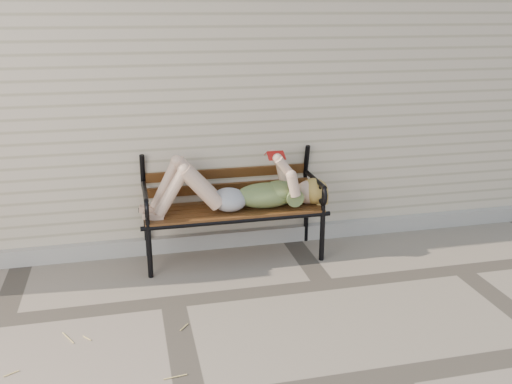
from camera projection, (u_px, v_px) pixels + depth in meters
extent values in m
plane|color=#796D5D|center=(173.00, 302.00, 4.43)|extent=(80.00, 80.00, 0.00)
cube|color=beige|center=(144.00, 67.00, 6.74)|extent=(8.00, 4.00, 3.00)
cube|color=#ADA99C|center=(163.00, 244.00, 5.31)|extent=(8.00, 0.10, 0.15)
cylinder|color=black|center=(149.00, 252.00, 4.77)|extent=(0.05, 0.05, 0.46)
cylinder|color=black|center=(147.00, 232.00, 5.20)|extent=(0.05, 0.05, 0.46)
cylinder|color=black|center=(322.00, 236.00, 5.10)|extent=(0.05, 0.05, 0.46)
cylinder|color=black|center=(306.00, 218.00, 5.52)|extent=(0.05, 0.05, 0.46)
cube|color=brown|center=(233.00, 210.00, 5.07)|extent=(1.57, 0.50, 0.03)
cylinder|color=black|center=(238.00, 221.00, 4.87)|extent=(1.65, 0.04, 0.04)
cylinder|color=black|center=(229.00, 203.00, 5.29)|extent=(1.65, 0.04, 0.04)
torus|color=black|center=(225.00, 145.00, 5.23)|extent=(0.28, 0.04, 0.28)
ellipsoid|color=#0A3849|center=(266.00, 195.00, 5.07)|extent=(0.56, 0.32, 0.22)
ellipsoid|color=#0A3849|center=(279.00, 190.00, 5.08)|extent=(0.27, 0.31, 0.16)
ellipsoid|color=#9C9BA0|center=(229.00, 200.00, 5.00)|extent=(0.31, 0.35, 0.20)
sphere|color=#D2AE8D|center=(309.00, 192.00, 5.16)|extent=(0.23, 0.23, 0.23)
ellipsoid|color=tan|center=(314.00, 191.00, 5.16)|extent=(0.26, 0.26, 0.24)
cube|color=#A11512|center=(275.00, 152.00, 4.96)|extent=(0.14, 0.02, 0.02)
cube|color=beige|center=(276.00, 156.00, 4.93)|extent=(0.14, 0.09, 0.05)
cube|color=beige|center=(274.00, 154.00, 5.01)|extent=(0.14, 0.09, 0.05)
cube|color=#A11512|center=(276.00, 156.00, 4.93)|extent=(0.15, 0.10, 0.05)
cube|color=#A11512|center=(274.00, 153.00, 5.01)|extent=(0.15, 0.10, 0.05)
cylinder|color=#DDC06C|center=(86.00, 353.00, 3.76)|extent=(0.10, 0.08, 0.01)
cylinder|color=#DDC06C|center=(95.00, 378.00, 3.52)|extent=(0.06, 0.11, 0.01)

